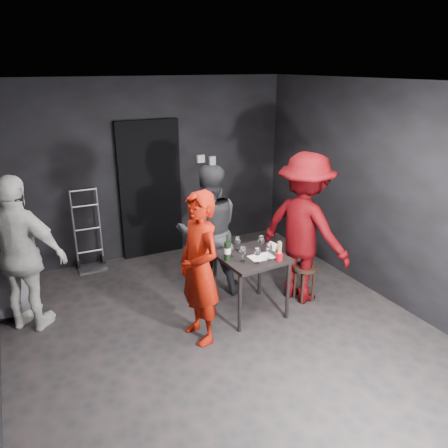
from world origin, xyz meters
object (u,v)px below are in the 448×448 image
hand_truck (91,254)px  breadstick_cup (280,251)px  stool (305,274)px  tasting_table (251,263)px  man_maroon (306,210)px  wine_bottle (227,251)px  bystander_cream (19,241)px  server_red (199,260)px  woman_black (209,222)px

hand_truck → breadstick_cup: size_ratio=4.86×
stool → tasting_table: bearing=175.7°
breadstick_cup → man_maroon: bearing=27.1°
stool → wine_bottle: wine_bottle is taller
stool → bystander_cream: (-3.16, 0.89, 0.71)m
hand_truck → server_red: bearing=-70.6°
stool → man_maroon: man_maroon is taller
stool → server_red: 1.63m
hand_truck → breadstick_cup: (1.73, -2.36, 0.64)m
breadstick_cup → stool: bearing=20.5°
wine_bottle → woman_black: bearing=83.5°
stool → man_maroon: size_ratio=0.20×
tasting_table → server_red: size_ratio=0.40×
tasting_table → server_red: bearing=-163.6°
tasting_table → breadstick_cup: breadstick_cup is taller
man_maroon → wine_bottle: 1.12m
stool → server_red: bearing=-173.8°
man_maroon → woman_black: bearing=35.9°
hand_truck → tasting_table: size_ratio=1.61×
bystander_cream → server_red: bearing=-175.5°
stool → breadstick_cup: breadstick_cup is taller
server_red → woman_black: woman_black is taller
bystander_cream → breadstick_cup: bystander_cream is taller
woman_black → breadstick_cup: 1.05m
woman_black → man_maroon: 1.22m
hand_truck → woman_black: 2.05m
stool → man_maroon: bearing=85.2°
hand_truck → breadstick_cup: 2.99m
breadstick_cup → bystander_cream: bearing=157.5°
tasting_table → breadstick_cup: (0.22, -0.26, 0.21)m
tasting_table → bystander_cream: 2.58m
stool → bystander_cream: bearing=164.4°
man_maroon → stool: bearing=154.9°
server_red → breadstick_cup: size_ratio=7.56×
server_red → hand_truck: bearing=-169.4°
tasting_table → wine_bottle: 0.38m
server_red → woman_black: size_ratio=0.96×
tasting_table → woman_black: 0.79m
hand_truck → server_red: (0.76, -2.32, 0.72)m
bystander_cream → wine_bottle: 2.26m
tasting_table → woman_black: woman_black is taller
tasting_table → woman_black: (-0.23, 0.69, 0.33)m
server_red → bystander_cream: bearing=-129.9°
server_red → stool: bearing=88.8°
hand_truck → woman_black: (1.28, -1.41, 0.76)m
hand_truck → woman_black: woman_black is taller
hand_truck → tasting_table: bearing=-52.9°
man_maroon → tasting_table: bearing=71.2°
bystander_cream → man_maroon: bearing=-157.4°
server_red → breadstick_cup: 0.98m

